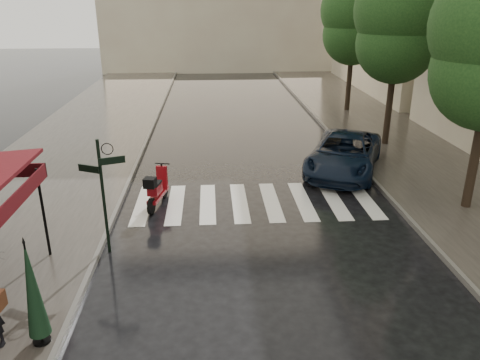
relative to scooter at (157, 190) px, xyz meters
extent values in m
plane|color=black|center=(0.21, -5.90, -0.57)|extent=(120.00, 120.00, 0.00)
cube|color=#38332D|center=(-4.29, 6.10, -0.51)|extent=(6.00, 60.00, 0.12)
cube|color=#38332D|center=(10.46, 6.10, -0.51)|extent=(5.50, 60.00, 0.12)
cube|color=#595651|center=(-1.24, 6.10, -0.50)|extent=(0.12, 60.00, 0.16)
cube|color=#595651|center=(7.66, 6.10, -0.50)|extent=(0.12, 60.00, 0.16)
cube|color=silver|center=(-0.49, 0.10, -0.57)|extent=(0.50, 3.20, 0.01)
cube|color=silver|center=(0.56, 0.10, -0.57)|extent=(0.50, 3.20, 0.01)
cube|color=silver|center=(1.61, 0.10, -0.57)|extent=(0.50, 3.20, 0.01)
cube|color=silver|center=(2.66, 0.10, -0.57)|extent=(0.50, 3.20, 0.01)
cube|color=silver|center=(3.71, 0.10, -0.57)|extent=(0.50, 3.20, 0.01)
cube|color=silver|center=(4.76, 0.10, -0.57)|extent=(0.50, 3.20, 0.01)
cube|color=silver|center=(5.81, 0.10, -0.57)|extent=(0.50, 3.20, 0.01)
cube|color=silver|center=(6.86, 0.10, -0.57)|extent=(0.50, 3.20, 0.01)
cylinder|color=black|center=(-2.44, -3.15, 0.72)|extent=(0.07, 0.07, 2.35)
cylinder|color=black|center=(-0.99, -2.90, 0.98)|extent=(0.08, 0.08, 3.10)
cube|color=black|center=(-0.69, -2.90, 1.98)|extent=(0.62, 0.26, 0.18)
cube|color=black|center=(-1.27, -2.90, 1.78)|extent=(0.56, 0.29, 0.18)
cylinder|color=black|center=(9.81, -0.90, 1.68)|extent=(0.28, 0.28, 4.26)
cylinder|color=black|center=(9.71, 6.10, 1.79)|extent=(0.28, 0.28, 4.48)
sphere|color=#143413|center=(9.71, 6.10, 3.95)|extent=(3.40, 3.40, 3.40)
sphere|color=#143413|center=(9.71, 6.10, 5.31)|extent=(3.80, 3.80, 3.80)
cylinder|color=black|center=(9.91, 13.10, 1.73)|extent=(0.28, 0.28, 4.37)
sphere|color=#143413|center=(9.91, 13.10, 3.84)|extent=(3.40, 3.40, 3.40)
sphere|color=#143413|center=(9.91, 13.10, 5.16)|extent=(3.80, 3.80, 3.80)
cylinder|color=black|center=(-0.13, -0.60, -0.31)|extent=(0.22, 0.53, 0.52)
cylinder|color=black|center=(0.16, 0.73, -0.31)|extent=(0.22, 0.53, 0.52)
cube|color=maroon|center=(0.02, 0.09, -0.23)|extent=(0.60, 1.44, 0.11)
cube|color=maroon|center=(-0.04, -0.17, 0.10)|extent=(0.45, 0.65, 0.30)
cube|color=maroon|center=(0.13, 0.57, 0.19)|extent=(0.37, 0.20, 0.81)
cylinder|color=black|center=(0.15, 0.67, 0.64)|extent=(0.50, 0.15, 0.04)
cube|color=black|center=(-0.12, -0.56, 0.46)|extent=(0.41, 0.39, 0.30)
imported|color=black|center=(6.88, 2.85, 0.16)|extent=(4.33, 5.77, 1.46)
cylinder|color=black|center=(-1.56, -6.51, -0.43)|extent=(0.34, 0.34, 0.05)
cylinder|color=black|center=(-1.56, -6.51, 0.64)|extent=(0.04, 0.04, 2.09)
cone|color=black|center=(-1.56, -6.51, 0.75)|extent=(0.41, 0.41, 1.99)
camera|label=1|loc=(1.76, -13.99, 5.67)|focal=35.00mm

